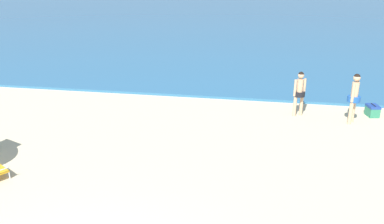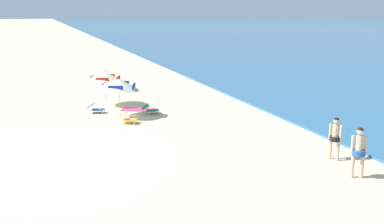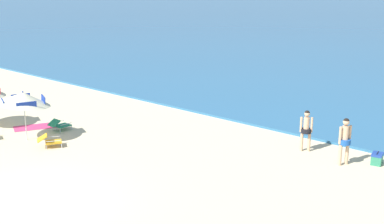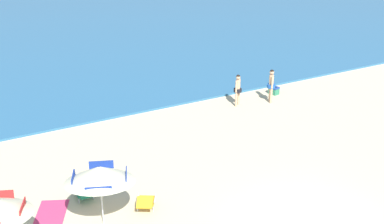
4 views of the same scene
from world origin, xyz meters
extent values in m
plane|color=beige|center=(0.00, 0.00, 0.00)|extent=(800.00, 800.00, 0.00)
cylinder|color=silver|center=(-5.19, 3.28, 0.98)|extent=(0.04, 0.04, 1.96)
cone|color=beige|center=(-5.19, 3.28, 1.72)|extent=(2.86, 2.88, 0.76)
cube|color=navy|center=(-4.90, 3.98, 1.61)|extent=(0.71, 0.33, 0.26)
cube|color=navy|center=(-5.89, 3.57, 1.61)|extent=(0.33, 0.71, 0.26)
cube|color=navy|center=(-5.48, 2.58, 1.61)|extent=(0.71, 0.33, 0.26)
cube|color=navy|center=(-4.49, 2.99, 1.61)|extent=(0.33, 0.71, 0.26)
sphere|color=navy|center=(-5.19, 3.28, 1.99)|extent=(0.06, 0.06, 0.06)
cylinder|color=silver|center=(-8.19, 3.04, 0.97)|extent=(0.04, 0.04, 1.93)
cone|color=beige|center=(-8.19, 3.04, 1.70)|extent=(2.85, 2.86, 0.70)
cube|color=red|center=(-7.91, 3.73, 1.60)|extent=(0.69, 0.32, 0.26)
cube|color=red|center=(-8.88, 3.33, 1.60)|extent=(0.32, 0.69, 0.26)
cube|color=red|center=(-8.48, 2.35, 1.60)|extent=(0.69, 0.32, 0.26)
cube|color=red|center=(-7.50, 2.76, 1.60)|extent=(0.32, 0.69, 0.26)
sphere|color=red|center=(-8.19, 3.04, 1.96)|extent=(0.06, 0.06, 0.06)
cube|color=#1E4799|center=(-6.38, 2.33, 0.20)|extent=(0.71, 0.75, 0.04)
cube|color=#1E4799|center=(-6.54, 1.95, 0.40)|extent=(0.60, 0.53, 0.25)
cylinder|color=silver|center=(-6.50, 2.69, 0.09)|extent=(0.03, 0.03, 0.18)
cylinder|color=silver|center=(-6.05, 2.50, 0.09)|extent=(0.03, 0.03, 0.18)
cylinder|color=silver|center=(-6.72, 2.16, 0.09)|extent=(0.03, 0.03, 0.18)
cylinder|color=silver|center=(-6.26, 1.97, 0.09)|extent=(0.03, 0.03, 0.18)
cylinder|color=silver|center=(-6.64, 2.44, 0.32)|extent=(0.23, 0.51, 0.02)
cylinder|color=silver|center=(-6.12, 2.23, 0.32)|extent=(0.23, 0.51, 0.02)
cube|color=#1E7F56|center=(-5.25, 5.02, 0.20)|extent=(0.53, 0.61, 0.04)
cube|color=#1E7F56|center=(-5.25, 4.62, 0.40)|extent=(0.50, 0.39, 0.24)
cylinder|color=silver|center=(-5.49, 5.31, 0.09)|extent=(0.03, 0.03, 0.18)
cylinder|color=silver|center=(-5.00, 5.30, 0.09)|extent=(0.03, 0.03, 0.18)
cylinder|color=silver|center=(-5.50, 4.74, 0.09)|extent=(0.03, 0.03, 0.18)
cylinder|color=silver|center=(-5.01, 4.73, 0.09)|extent=(0.03, 0.03, 0.18)
cylinder|color=silver|center=(-5.53, 5.03, 0.32)|extent=(0.03, 0.54, 0.02)
cylinder|color=silver|center=(-4.97, 5.02, 0.32)|extent=(0.03, 0.54, 0.02)
cube|color=gold|center=(-3.66, 3.51, 0.20)|extent=(0.76, 0.78, 0.04)
cube|color=gold|center=(-3.87, 3.16, 0.40)|extent=(0.62, 0.58, 0.24)
cylinder|color=silver|center=(-3.72, 3.88, 0.09)|extent=(0.03, 0.03, 0.18)
cylinder|color=silver|center=(-3.30, 3.62, 0.09)|extent=(0.03, 0.03, 0.18)
cylinder|color=silver|center=(-4.02, 3.39, 0.09)|extent=(0.03, 0.03, 0.18)
cylinder|color=silver|center=(-3.60, 3.14, 0.09)|extent=(0.03, 0.03, 0.18)
cylinder|color=silver|center=(-3.90, 3.65, 0.32)|extent=(0.30, 0.47, 0.02)
cylinder|color=silver|center=(-3.42, 3.36, 0.32)|extent=(0.30, 0.47, 0.02)
cylinder|color=#D8A87F|center=(5.51, 8.89, 0.41)|extent=(0.12, 0.12, 0.82)
cylinder|color=#D8A87F|center=(5.64, 9.15, 0.41)|extent=(0.12, 0.12, 0.82)
cylinder|color=#1E51A3|center=(5.58, 9.02, 0.84)|extent=(0.41, 0.41, 0.17)
cylinder|color=#D8A87F|center=(5.58, 9.02, 1.12)|extent=(0.23, 0.23, 0.58)
cylinder|color=#D8A87F|center=(5.49, 8.84, 1.10)|extent=(0.09, 0.09, 0.62)
cylinder|color=#D8A87F|center=(5.67, 9.21, 1.10)|extent=(0.09, 0.09, 0.62)
sphere|color=#D8A87F|center=(5.58, 9.02, 1.55)|extent=(0.22, 0.22, 0.22)
sphere|color=black|center=(5.58, 9.02, 1.58)|extent=(0.21, 0.21, 0.21)
cylinder|color=#D8A87F|center=(4.00, 9.51, 0.39)|extent=(0.11, 0.11, 0.77)
cylinder|color=#D8A87F|center=(3.77, 9.37, 0.39)|extent=(0.11, 0.11, 0.77)
cylinder|color=black|center=(3.89, 9.44, 0.79)|extent=(0.39, 0.39, 0.16)
cylinder|color=#D8A87F|center=(3.89, 9.44, 1.04)|extent=(0.21, 0.21, 0.55)
cylinder|color=#D8A87F|center=(4.05, 9.54, 1.03)|extent=(0.08, 0.08, 0.58)
cylinder|color=#D8A87F|center=(3.72, 9.34, 1.03)|extent=(0.08, 0.08, 0.58)
sphere|color=#D8A87F|center=(3.89, 9.44, 1.45)|extent=(0.21, 0.21, 0.21)
sphere|color=black|center=(3.89, 9.44, 1.48)|extent=(0.19, 0.19, 0.19)
cube|color=#DB3866|center=(-6.50, 4.48, 0.01)|extent=(1.58, 2.01, 0.01)
camera|label=1|loc=(2.52, -3.61, 4.65)|focal=35.71mm
camera|label=2|loc=(15.91, -0.25, 5.19)|focal=39.63mm
camera|label=3|loc=(12.17, -6.61, 6.30)|focal=46.20mm
camera|label=4|loc=(-9.02, -9.03, 8.84)|focal=46.18mm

